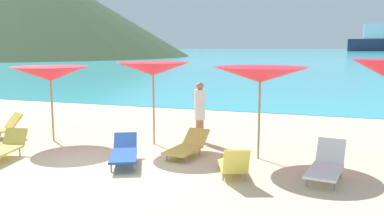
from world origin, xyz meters
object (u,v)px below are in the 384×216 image
umbrella_3 (153,69)px  lounge_chair_7 (3,148)px  lounge_chair_6 (233,164)px  lounge_chair_8 (326,165)px  lounge_chair_0 (124,152)px  lounge_chair_1 (187,146)px  umbrella_4 (260,75)px  umbrella_2 (50,74)px  beachgoer_0 (200,110)px

umbrella_3 → lounge_chair_7: bearing=-137.8°
lounge_chair_6 → lounge_chair_8: lounge_chair_6 is taller
lounge_chair_0 → lounge_chair_6: bearing=-28.5°
umbrella_3 → lounge_chair_0: 2.66m
lounge_chair_0 → lounge_chair_8: (4.44, 0.31, 0.02)m
lounge_chair_1 → lounge_chair_7: (-4.10, -1.72, 0.02)m
umbrella_4 → umbrella_2: bearing=-179.6°
lounge_chair_0 → lounge_chair_8: lounge_chair_8 is taller
umbrella_2 → lounge_chair_8: bearing=-8.3°
lounge_chair_0 → beachgoer_0: beachgoer_0 is taller
umbrella_2 → lounge_chair_7: 2.60m
umbrella_3 → umbrella_4: (2.98, -0.51, -0.06)m
umbrella_4 → beachgoer_0: (-1.87, 1.18, -1.12)m
umbrella_3 → umbrella_4: 3.02m
umbrella_4 → lounge_chair_6: size_ratio=1.57×
lounge_chair_8 → beachgoer_0: bearing=154.8°
umbrella_3 → lounge_chair_7: (-2.83, -2.56, -1.81)m
umbrella_2 → lounge_chair_8: size_ratio=1.38×
lounge_chair_1 → beachgoer_0: size_ratio=0.93×
lounge_chair_6 → lounge_chair_8: (1.83, 0.46, 0.02)m
lounge_chair_7 → lounge_chair_8: (7.38, 0.92, 0.03)m
lounge_chair_7 → beachgoer_0: size_ratio=0.93×
umbrella_3 → lounge_chair_6: bearing=-37.7°
lounge_chair_6 → beachgoer_0: (-1.61, 2.77, 0.62)m
umbrella_2 → umbrella_4: bearing=0.4°
lounge_chair_0 → umbrella_4: bearing=1.5°
umbrella_2 → lounge_chair_1: 4.52m
umbrella_4 → lounge_chair_8: 2.59m
lounge_chair_6 → beachgoer_0: 3.27m
lounge_chair_0 → beachgoer_0: (1.00, 2.62, 0.62)m
lounge_chair_1 → lounge_chair_6: bearing=-33.6°
lounge_chair_1 → lounge_chair_7: 4.45m
lounge_chair_6 → umbrella_3: bearing=-57.8°
lounge_chair_8 → umbrella_3: bearing=168.9°
lounge_chair_6 → lounge_chair_7: 5.57m
lounge_chair_0 → umbrella_2: bearing=130.0°
umbrella_2 → lounge_chair_0: (3.03, -1.40, -1.64)m
lounge_chair_0 → lounge_chair_1: size_ratio=1.10×
lounge_chair_1 → lounge_chair_6: 1.93m
umbrella_2 → lounge_chair_7: size_ratio=1.34×
beachgoer_0 → lounge_chair_1: bearing=-24.3°
umbrella_4 → lounge_chair_8: (1.57, -1.13, -1.72)m
umbrella_2 → lounge_chair_6: size_ratio=1.42×
umbrella_4 → lounge_chair_1: bearing=-169.2°
umbrella_3 → umbrella_2: bearing=-169.3°
umbrella_3 → beachgoer_0: umbrella_3 is taller
lounge_chair_7 → lounge_chair_1: bearing=11.9°
umbrella_3 → beachgoer_0: bearing=31.1°
lounge_chair_8 → lounge_chair_0: bearing=-167.3°
beachgoer_0 → lounge_chair_6: bearing=-0.2°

